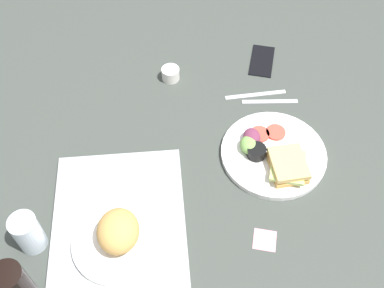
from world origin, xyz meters
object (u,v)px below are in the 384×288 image
Objects in this scene: plate_with_salad at (273,154)px; fork at (270,101)px; espresso_cup at (171,74)px; sticky_note at (265,240)px; cell_phone at (262,60)px; knife at (256,94)px; serving_tray at (119,229)px; bread_plate_near at (118,236)px; drinking_glass at (28,233)px.

plate_with_salad is 20.84cm from fork.
espresso_cup is 1.00× the size of sticky_note.
fork is 17.87cm from cell_phone.
sticky_note is (-48.31, 3.86, -0.19)cm from knife.
knife is at bearing 178.75° from cell_phone.
serving_tray is 36.16cm from sticky_note.
plate_with_salad is (24.29, -40.95, -3.32)cm from bread_plate_near.
serving_tray is 59.40cm from knife.
sticky_note is at bearing -158.60° from espresso_cup.
drinking_glass reaches higher than sticky_note.
serving_tray is at bearing 42.11° from knife.
plate_with_salad is 25.30cm from sticky_note.
fork is at bearing -166.20° from cell_phone.
plate_with_salad is at bearing -139.18° from espresso_cup.
cell_phone is (61.46, -64.44, -5.25)cm from drinking_glass.
bread_plate_near is 35.83cm from sticky_note.
plate_with_salad is 23.75cm from knife.
bread_plate_near is at bearing -93.68° from drinking_glass.
cell_phone is at bearing -36.57° from serving_tray.
bread_plate_near is at bearing 166.74° from espresso_cup.
drinking_glass is at bearing 110.28° from plate_with_salad.
drinking_glass reaches higher than knife.
drinking_glass reaches higher than fork.
knife is (46.59, -60.46, -5.40)cm from drinking_glass.
knife is (3.00, 4.00, 0.00)cm from fork.
drinking_glass reaches higher than bread_plate_near.
bread_plate_near reaches higher than serving_tray.
knife is at bearing -35.48° from fork.
serving_tray is 46.16cm from plate_with_salad.
serving_tray is 54.26cm from espresso_cup.
knife is (-8.38, -26.09, -1.75)cm from espresso_cup.
sticky_note is (-4.20, -35.91, -0.74)cm from serving_tray.
drinking_glass is at bearing 86.32° from bread_plate_near.
serving_tray is at bearing 83.33° from sticky_note.
bread_plate_near is 1.28× the size of fork.
plate_with_salad reaches higher than knife.
sticky_note is (-45.31, 7.86, -0.19)cm from fork.
sticky_note is at bearing -91.74° from drinking_glass.
serving_tray is 8.04× the size of espresso_cup.
serving_tray is at bearing 157.18° from cell_phone.
bread_plate_near is at bearing -173.74° from serving_tray.
espresso_cup reaches higher than fork.
drinking_glass reaches higher than plate_with_salad.
serving_tray reaches higher than cell_phone.
drinking_glass reaches higher than cell_phone.
bread_plate_near is 0.74× the size of plate_with_salad.
drinking_glass is (-22.93, 62.05, 3.98)cm from plate_with_salad.
plate_with_salad reaches higher than espresso_cup.
knife is at bearing -107.82° from espresso_cup.
fork is at bearing -6.66° from plate_with_salad.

